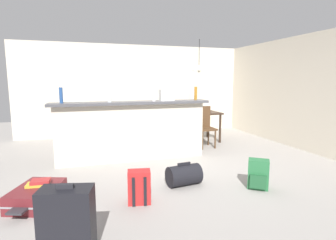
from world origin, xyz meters
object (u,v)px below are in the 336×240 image
object	(u,v)px
backpack_red	(139,187)
dining_chair_far_side	(188,118)
pendant_lamp	(199,68)
book_stack	(39,183)
suitcase_flat_maroon	(37,195)
grocery_bag	(167,95)
bottle_blue	(61,95)
dining_chair_near_partition	(204,125)
bottle_amber	(196,93)
duffel_bag_black	(184,175)
bottle_clear	(109,95)
suitcase_upright_black	(67,222)
backpack_green	(258,175)
dining_table	(196,116)
bottle_white	(154,94)

from	to	relation	value
backpack_red	dining_chair_far_side	bearing A→B (deg)	59.54
pendant_lamp	book_stack	xyz separation A→B (m)	(-3.28, -2.49, -1.57)
suitcase_flat_maroon	backpack_red	bearing A→B (deg)	-16.03
dining_chair_far_side	book_stack	size ratio (longest dim) A/B	3.23
suitcase_flat_maroon	grocery_bag	bearing A→B (deg)	34.15
suitcase_flat_maroon	backpack_red	xyz separation A→B (m)	(1.22, -0.35, 0.09)
bottle_blue	book_stack	size ratio (longest dim) A/B	0.95
suitcase_flat_maroon	dining_chair_far_side	bearing A→B (deg)	43.91
dining_chair_near_partition	suitcase_flat_maroon	distance (m)	3.83
bottle_amber	duffel_bag_black	distance (m)	2.02
grocery_bag	bottle_clear	bearing A→B (deg)	-179.59
suitcase_upright_black	backpack_green	distance (m)	2.61
dining_table	dining_chair_far_side	bearing A→B (deg)	89.97
bottle_amber	dining_chair_far_side	world-z (taller)	bottle_amber
suitcase_flat_maroon	dining_table	bearing A→B (deg)	38.35
suitcase_upright_black	book_stack	world-z (taller)	suitcase_upright_black
backpack_red	book_stack	xyz separation A→B (m)	(-1.20, 0.39, 0.05)
suitcase_flat_maroon	backpack_red	world-z (taller)	backpack_red
backpack_green	suitcase_upright_black	bearing A→B (deg)	-162.69
bottle_white	pendant_lamp	xyz separation A→B (m)	(1.43, 1.15, 0.56)
bottle_amber	dining_chair_far_side	xyz separation A→B (m)	(0.51, 1.68, -0.75)
bottle_amber	duffel_bag_black	xyz separation A→B (m)	(-0.81, -1.48, -1.11)
bottle_clear	dining_chair_far_side	size ratio (longest dim) A/B	0.29
suitcase_upright_black	dining_chair_near_partition	bearing A→B (deg)	48.97
grocery_bag	bottle_amber	bearing A→B (deg)	2.55
bottle_clear	backpack_green	size ratio (longest dim) A/B	0.64
dining_chair_far_side	backpack_red	world-z (taller)	dining_chair_far_side
bottle_blue	dining_table	world-z (taller)	bottle_blue
dining_chair_far_side	backpack_green	world-z (taller)	dining_chair_far_side
bottle_amber	backpack_red	xyz separation A→B (m)	(-1.55, -1.84, -1.06)
suitcase_flat_maroon	book_stack	size ratio (longest dim) A/B	3.10
bottle_clear	backpack_red	distance (m)	2.10
pendant_lamp	backpack_green	distance (m)	3.40
dining_table	duffel_bag_black	distance (m)	2.95
backpack_red	book_stack	bearing A→B (deg)	161.77
bottle_white	grocery_bag	bearing A→B (deg)	14.76
backpack_green	backpack_red	bearing A→B (deg)	177.43
bottle_clear	bottle_white	distance (m)	0.82
backpack_red	suitcase_flat_maroon	bearing A→B (deg)	163.97
dining_chair_far_side	book_stack	distance (m)	4.52
bottle_clear	dining_table	bearing A→B (deg)	27.33
bottle_blue	suitcase_flat_maroon	size ratio (longest dim) A/B	0.31
suitcase_flat_maroon	duffel_bag_black	xyz separation A→B (m)	(1.96, 0.01, 0.04)
bottle_amber	bottle_white	bearing A→B (deg)	-173.66
dining_table	backpack_red	xyz separation A→B (m)	(-2.07, -2.95, -0.44)
suitcase_flat_maroon	backpack_red	distance (m)	1.27
dining_table	bottle_blue	bearing A→B (deg)	-159.21
bottle_amber	bottle_blue	bearing A→B (deg)	-179.09
grocery_bag	bottle_blue	bearing A→B (deg)	-179.63
dining_table	backpack_red	world-z (taller)	dining_table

